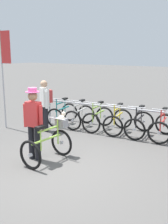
% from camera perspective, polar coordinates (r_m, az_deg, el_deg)
% --- Properties ---
extents(ground_plane, '(80.00, 80.00, 0.00)m').
position_cam_1_polar(ground_plane, '(6.12, -5.26, -11.83)').
color(ground_plane, '#514F4C').
extents(bike_rack_rail, '(4.60, 0.40, 0.88)m').
position_cam_1_polar(bike_rack_rail, '(8.49, 5.21, 0.18)').
color(bike_rack_rail, '#99999E').
rests_on(bike_rack_rail, ground).
extents(racked_bike_teal, '(0.80, 1.19, 0.98)m').
position_cam_1_polar(racked_bike_teal, '(9.59, -4.55, -0.39)').
color(racked_bike_teal, black).
rests_on(racked_bike_teal, ground).
extents(racked_bike_white, '(0.79, 1.17, 0.97)m').
position_cam_1_polar(racked_bike_white, '(9.23, -0.93, -0.87)').
color(racked_bike_white, black).
rests_on(racked_bike_white, ground).
extents(racked_bike_lime, '(0.75, 1.17, 0.98)m').
position_cam_1_polar(racked_bike_lime, '(8.91, 2.97, -1.38)').
color(racked_bike_lime, black).
rests_on(racked_bike_lime, ground).
extents(racked_bike_yellow, '(0.82, 1.18, 0.97)m').
position_cam_1_polar(racked_bike_yellow, '(8.64, 7.14, -1.93)').
color(racked_bike_yellow, black).
rests_on(racked_bike_yellow, ground).
extents(racked_bike_black, '(0.78, 1.17, 0.97)m').
position_cam_1_polar(racked_bike_black, '(8.41, 11.56, -2.49)').
color(racked_bike_black, black).
rests_on(racked_bike_black, ground).
extents(racked_bike_red, '(0.79, 1.18, 0.97)m').
position_cam_1_polar(racked_bike_red, '(8.24, 16.20, -3.07)').
color(racked_bike_red, black).
rests_on(racked_bike_red, ground).
extents(featured_bicycle, '(0.72, 1.22, 1.09)m').
position_cam_1_polar(featured_bicycle, '(6.43, -7.08, -5.99)').
color(featured_bicycle, black).
rests_on(featured_bicycle, ground).
extents(person_with_featured_bike, '(0.53, 0.32, 1.72)m').
position_cam_1_polar(person_with_featured_bike, '(6.42, -10.54, -1.84)').
color(person_with_featured_bike, black).
rests_on(person_with_featured_bike, ground).
extents(pedestrian_with_backpack, '(0.48, 0.43, 1.64)m').
position_cam_1_polar(pedestrian_with_backpack, '(8.72, -8.18, 2.02)').
color(pedestrian_with_backpack, black).
rests_on(pedestrian_with_backpack, ground).
extents(banner_flag, '(0.45, 0.05, 3.20)m').
position_cam_1_polar(banner_flag, '(9.13, -16.36, 10.29)').
color(banner_flag, '#B2B2B7').
rests_on(banner_flag, ground).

